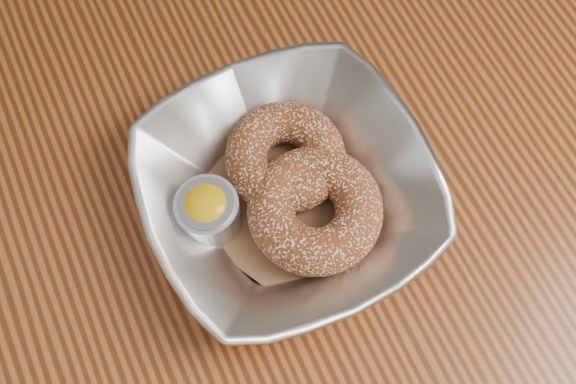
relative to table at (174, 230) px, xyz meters
name	(u,v)px	position (x,y,z in m)	size (l,w,h in m)	color
ground_plane	(227,342)	(0.00, 0.00, -0.65)	(4.00, 4.00, 0.00)	#565659
table	(174,230)	(0.00, 0.00, 0.00)	(1.20, 0.80, 0.75)	brown
serving_bowl	(288,192)	(0.10, -0.06, 0.13)	(0.24, 0.24, 0.06)	silver
parchment	(288,201)	(0.10, -0.06, 0.11)	(0.14, 0.14, 0.00)	brown
donut_back	(285,157)	(0.11, -0.03, 0.13)	(0.10, 0.10, 0.04)	brown
donut_front	(315,210)	(0.11, -0.08, 0.13)	(0.11, 0.11, 0.04)	brown
ramekin	(208,211)	(0.03, -0.05, 0.13)	(0.05, 0.05, 0.05)	silver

